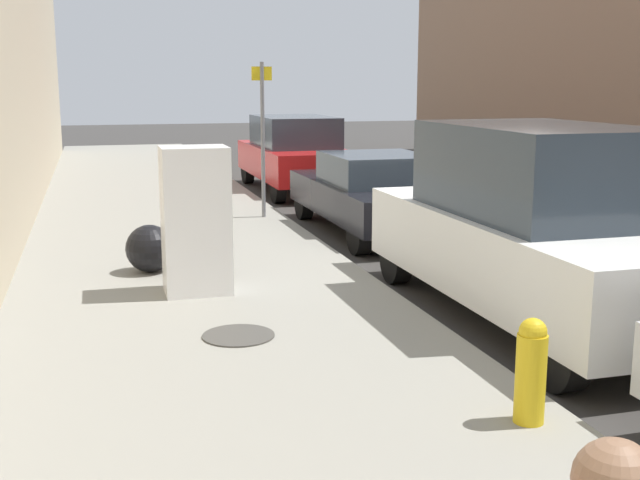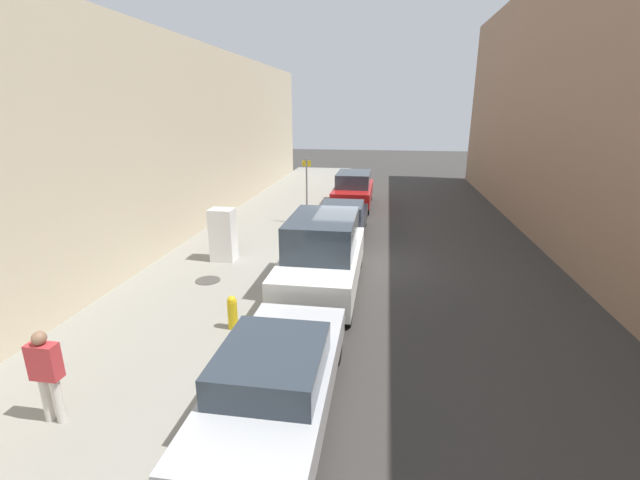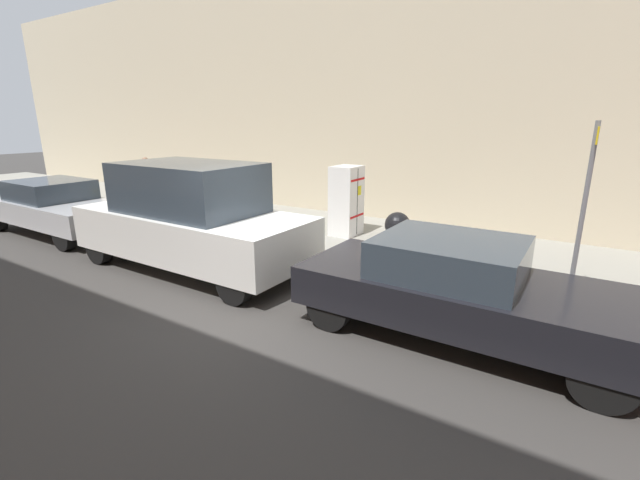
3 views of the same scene
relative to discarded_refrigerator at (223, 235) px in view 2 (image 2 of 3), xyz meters
name	(u,v)px [view 2 (image 2 of 3)]	position (x,y,z in m)	size (l,w,h in m)	color
ground_plane	(356,264)	(4.23, 0.70, -1.00)	(80.00, 80.00, 0.00)	#383533
sidewalk_slab	(233,255)	(0.04, 0.70, -0.93)	(4.38, 44.00, 0.16)	gray
building_facade_near	(139,147)	(-2.98, 0.70, 2.66)	(1.66, 39.60, 7.33)	beige
discarded_refrigerator	(223,235)	(0.00, 0.00, 0.00)	(0.76, 0.61, 1.69)	white
manhole_cover	(208,280)	(0.16, -1.77, -0.84)	(0.70, 0.70, 0.02)	#47443F
street_sign_post	(307,188)	(1.82, 4.96, 0.68)	(0.36, 0.07, 2.75)	slate
fire_hydrant	(232,312)	(1.84, -4.30, -0.45)	(0.22, 0.22, 0.78)	gold
trash_bag	(224,240)	(-0.46, 1.17, -0.54)	(0.61, 0.61, 0.61)	black
pedestrian_walking_far	(46,371)	(0.09, -7.58, 0.05)	(0.45, 0.22, 1.57)	beige
parked_sedan_silver	(275,379)	(3.46, -6.78, -0.28)	(1.79, 4.57, 1.40)	silver
parked_van_white	(323,255)	(3.46, -1.57, 0.04)	(1.98, 4.98, 2.12)	silver
parked_sedan_dark	(342,219)	(3.46, 3.70, -0.29)	(1.81, 4.45, 1.38)	black
parked_suv_red	(353,189)	(3.46, 9.26, -0.09)	(1.86, 4.74, 1.77)	red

